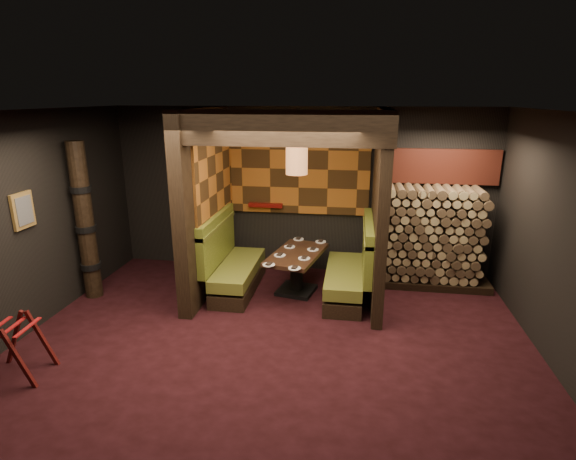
# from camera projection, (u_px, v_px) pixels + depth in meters

# --- Properties ---
(floor) EXTENTS (6.50, 5.50, 0.02)m
(floor) POSITION_uv_depth(u_px,v_px,m) (272.00, 349.00, 5.59)
(floor) COLOR black
(floor) RESTS_ON ground
(ceiling) EXTENTS (6.50, 5.50, 0.02)m
(ceiling) POSITION_uv_depth(u_px,v_px,m) (270.00, 111.00, 4.77)
(ceiling) COLOR black
(ceiling) RESTS_ON ground
(wall_back) EXTENTS (6.50, 0.02, 2.85)m
(wall_back) POSITION_uv_depth(u_px,v_px,m) (301.00, 191.00, 7.79)
(wall_back) COLOR black
(wall_back) RESTS_ON ground
(wall_front) EXTENTS (6.50, 0.02, 2.85)m
(wall_front) POSITION_uv_depth(u_px,v_px,m) (182.00, 385.00, 2.56)
(wall_front) COLOR black
(wall_front) RESTS_ON ground
(wall_left) EXTENTS (0.02, 5.50, 2.85)m
(wall_left) POSITION_uv_depth(u_px,v_px,m) (17.00, 227.00, 5.65)
(wall_left) COLOR black
(wall_left) RESTS_ON ground
(wall_right) EXTENTS (0.02, 5.50, 2.85)m
(wall_right) POSITION_uv_depth(u_px,v_px,m) (576.00, 253.00, 4.71)
(wall_right) COLOR black
(wall_right) RESTS_ON ground
(partition_left) EXTENTS (0.20, 2.20, 2.85)m
(partition_left) POSITION_uv_depth(u_px,v_px,m) (205.00, 203.00, 6.94)
(partition_left) COLOR black
(partition_left) RESTS_ON floor
(partition_right) EXTENTS (0.15, 2.10, 2.85)m
(partition_right) POSITION_uv_depth(u_px,v_px,m) (379.00, 208.00, 6.60)
(partition_right) COLOR black
(partition_right) RESTS_ON floor
(header_beam) EXTENTS (2.85, 0.18, 0.44)m
(header_beam) POSITION_uv_depth(u_px,v_px,m) (279.00, 128.00, 5.50)
(header_beam) COLOR black
(header_beam) RESTS_ON partition_left
(tapa_back_panel) EXTENTS (2.40, 0.06, 1.55)m
(tapa_back_panel) POSITION_uv_depth(u_px,v_px,m) (299.00, 169.00, 7.64)
(tapa_back_panel) COLOR #96531A
(tapa_back_panel) RESTS_ON wall_back
(tapa_side_panel) EXTENTS (0.04, 1.85, 1.45)m
(tapa_side_panel) POSITION_uv_depth(u_px,v_px,m) (215.00, 174.00, 6.96)
(tapa_side_panel) COLOR #96531A
(tapa_side_panel) RESTS_ON partition_left
(lacquer_shelf) EXTENTS (0.60, 0.12, 0.07)m
(lacquer_shelf) POSITION_uv_depth(u_px,v_px,m) (266.00, 205.00, 7.85)
(lacquer_shelf) COLOR #600C09
(lacquer_shelf) RESTS_ON wall_back
(booth_bench_left) EXTENTS (0.68, 1.60, 1.14)m
(booth_bench_left) POSITION_uv_depth(u_px,v_px,m) (232.00, 266.00, 7.17)
(booth_bench_left) COLOR black
(booth_bench_left) RESTS_ON floor
(booth_bench_right) EXTENTS (0.68, 1.60, 1.14)m
(booth_bench_right) POSITION_uv_depth(u_px,v_px,m) (351.00, 273.00, 6.90)
(booth_bench_right) COLOR black
(booth_bench_right) RESTS_ON floor
(dining_table) EXTENTS (0.93, 1.37, 0.66)m
(dining_table) POSITION_uv_depth(u_px,v_px,m) (297.00, 267.00, 7.06)
(dining_table) COLOR black
(dining_table) RESTS_ON floor
(place_settings) EXTENTS (0.84, 1.53, 0.03)m
(place_settings) POSITION_uv_depth(u_px,v_px,m) (297.00, 252.00, 6.99)
(place_settings) COLOR white
(place_settings) RESTS_ON dining_table
(pendant_lamp) EXTENTS (0.32, 0.32, 0.94)m
(pendant_lamp) POSITION_uv_depth(u_px,v_px,m) (297.00, 159.00, 6.53)
(pendant_lamp) COLOR #AC6938
(pendant_lamp) RESTS_ON ceiling
(framed_picture) EXTENTS (0.05, 0.36, 0.46)m
(framed_picture) POSITION_uv_depth(u_px,v_px,m) (23.00, 210.00, 5.68)
(framed_picture) COLOR olive
(framed_picture) RESTS_ON wall_left
(luggage_rack) EXTENTS (0.70, 0.52, 0.73)m
(luggage_rack) POSITION_uv_depth(u_px,v_px,m) (16.00, 346.00, 4.96)
(luggage_rack) COLOR #410D0B
(luggage_rack) RESTS_ON floor
(totem_column) EXTENTS (0.31, 0.31, 2.40)m
(totem_column) POSITION_uv_depth(u_px,v_px,m) (85.00, 223.00, 6.73)
(totem_column) COLOR black
(totem_column) RESTS_ON floor
(firewood_stack) EXTENTS (1.73, 0.70, 1.64)m
(firewood_stack) POSITION_uv_depth(u_px,v_px,m) (437.00, 237.00, 7.25)
(firewood_stack) COLOR black
(firewood_stack) RESTS_ON floor
(mosaic_header) EXTENTS (1.83, 0.10, 0.56)m
(mosaic_header) POSITION_uv_depth(u_px,v_px,m) (440.00, 166.00, 7.25)
(mosaic_header) COLOR maroon
(mosaic_header) RESTS_ON wall_back
(bay_front_post) EXTENTS (0.08, 0.08, 2.85)m
(bay_front_post) POSITION_uv_depth(u_px,v_px,m) (385.00, 204.00, 6.84)
(bay_front_post) COLOR black
(bay_front_post) RESTS_ON floor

